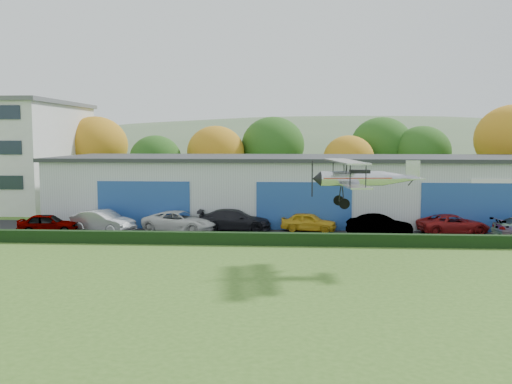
# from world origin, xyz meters

# --- Properties ---
(ground) EXTENTS (300.00, 300.00, 0.00)m
(ground) POSITION_xyz_m (0.00, 0.00, 0.00)
(ground) COLOR #3D6620
(ground) RESTS_ON ground
(apron) EXTENTS (48.00, 9.00, 0.05)m
(apron) POSITION_xyz_m (3.00, 21.00, 0.03)
(apron) COLOR black
(apron) RESTS_ON ground
(hedge) EXTENTS (46.00, 0.60, 0.80)m
(hedge) POSITION_xyz_m (3.00, 16.20, 0.40)
(hedge) COLOR black
(hedge) RESTS_ON ground
(hangar) EXTENTS (40.60, 12.60, 5.30)m
(hangar) POSITION_xyz_m (5.00, 27.98, 2.66)
(hangar) COLOR #B2B7BC
(hangar) RESTS_ON ground
(tree_belt) EXTENTS (75.70, 13.22, 10.12)m
(tree_belt) POSITION_xyz_m (0.85, 40.62, 5.61)
(tree_belt) COLOR #3D2614
(tree_belt) RESTS_ON ground
(distant_hills) EXTENTS (430.00, 196.00, 56.00)m
(distant_hills) POSITION_xyz_m (-4.38, 140.00, -13.05)
(distant_hills) COLOR #4C6642
(distant_hills) RESTS_ON ground
(car_0) EXTENTS (4.31, 2.24, 1.40)m
(car_0) POSITION_xyz_m (-13.26, 19.34, 0.75)
(car_0) COLOR gray
(car_0) RESTS_ON apron
(car_1) EXTENTS (5.18, 3.45, 1.61)m
(car_1) POSITION_xyz_m (-9.46, 19.94, 0.86)
(car_1) COLOR silver
(car_1) RESTS_ON apron
(car_2) EXTENTS (5.81, 3.75, 1.49)m
(car_2) POSITION_xyz_m (-4.01, 20.67, 0.80)
(car_2) COLOR silver
(car_2) RESTS_ON apron
(car_3) EXTENTS (5.34, 2.17, 1.55)m
(car_3) POSITION_xyz_m (-0.07, 21.44, 0.83)
(car_3) COLOR black
(car_3) RESTS_ON apron
(car_4) EXTENTS (4.24, 2.34, 1.37)m
(car_4) POSITION_xyz_m (5.37, 21.43, 0.73)
(car_4) COLOR gold
(car_4) RESTS_ON apron
(car_5) EXTENTS (4.71, 2.69, 1.47)m
(car_5) POSITION_xyz_m (10.22, 19.79, 0.78)
(car_5) COLOR gray
(car_5) RESTS_ON apron
(car_6) EXTENTS (5.28, 3.07, 1.38)m
(car_6) POSITION_xyz_m (15.58, 20.98, 0.74)
(car_6) COLOR maroon
(car_6) RESTS_ON apron
(biplane) EXTENTS (5.79, 6.64, 2.47)m
(biplane) POSITION_xyz_m (7.76, 10.58, 4.80)
(biplane) COLOR silver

